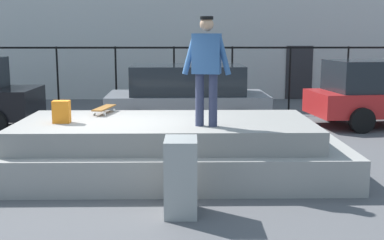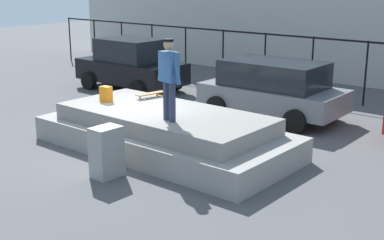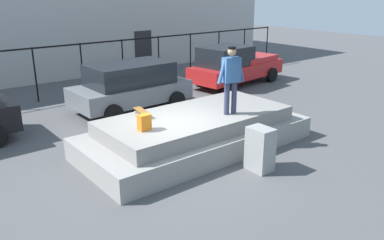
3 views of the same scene
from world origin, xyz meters
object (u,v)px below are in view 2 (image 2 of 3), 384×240
Objects in this scene: car_grey_hatchback_mid at (273,88)px; utility_box at (107,152)px; skateboarder at (169,74)px; backpack at (106,94)px; skateboard at (151,94)px; car_black_sedan_near at (131,65)px.

car_grey_hatchback_mid is 3.88× the size of utility_box.
skateboarder is at bearing 75.30° from utility_box.
skateboarder is 1.67× the size of utility_box.
skateboarder reaches higher than backpack.
backpack is at bearing -118.94° from skateboard.
skateboarder is 2.48m from skateboard.
backpack is 4.88m from car_grey_hatchback_mid.
utility_box is at bearing -42.39° from backpack.
car_black_sedan_near is at bearing 133.75° from utility_box.
skateboard is 0.79× the size of utility_box.
car_black_sedan_near is 3.83× the size of utility_box.
utility_box is at bearing -91.25° from car_grey_hatchback_mid.
backpack is (-2.43, 0.34, -0.83)m from skateboarder.
car_grey_hatchback_mid reaches higher than skateboard.
car_grey_hatchback_mid reaches higher than backpack.
car_black_sedan_near is at bearing 141.40° from skateboard.
car_black_sedan_near reaches higher than skateboard.
car_grey_hatchback_mid is at bearing -1.04° from car_black_sedan_near.
car_grey_hatchback_mid is (5.94, -0.11, -0.04)m from car_black_sedan_near.
skateboard is at bearing -38.60° from car_black_sedan_near.
backpack is at bearing -49.83° from car_black_sedan_near.
car_black_sedan_near is (-4.34, 3.46, -0.13)m from skateboard.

